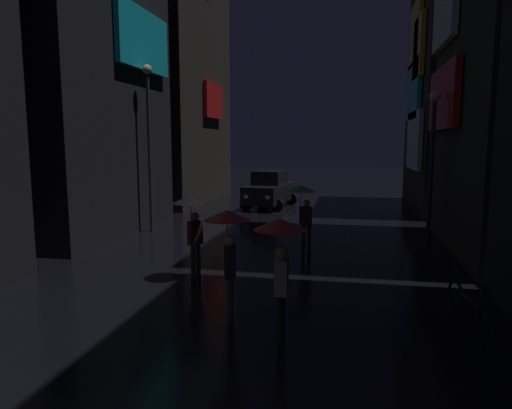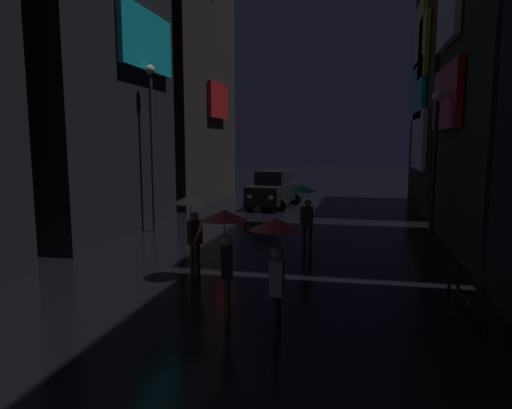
% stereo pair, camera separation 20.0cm
% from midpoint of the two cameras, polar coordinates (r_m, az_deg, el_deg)
% --- Properties ---
extents(building_right_far, '(4.25, 8.32, 12.10)m').
position_cam_midpoint_polar(building_right_far, '(25.30, 23.68, 13.20)').
color(building_right_far, '#2D2826').
rests_on(building_right_far, ground).
extents(pedestrian_far_right_red, '(0.90, 0.90, 2.12)m').
position_cam_midpoint_polar(pedestrian_far_right_red, '(7.76, 2.32, -5.09)').
color(pedestrian_far_right_red, black).
rests_on(pedestrian_far_right_red, ground).
extents(pedestrian_foreground_left_red, '(0.90, 0.90, 2.12)m').
position_cam_midpoint_polar(pedestrian_foreground_left_red, '(8.73, -4.18, -3.66)').
color(pedestrian_foreground_left_red, '#38332D').
rests_on(pedestrian_foreground_left_red, ground).
extents(pedestrian_foreground_right_black, '(0.90, 0.90, 2.12)m').
position_cam_midpoint_polar(pedestrian_foreground_right_black, '(11.34, -8.49, -1.06)').
color(pedestrian_foreground_right_black, '#38332D').
rests_on(pedestrian_foreground_right_black, ground).
extents(pedestrian_midstreet_left_green, '(0.90, 0.90, 2.12)m').
position_cam_midpoint_polar(pedestrian_midstreet_left_green, '(13.87, 5.44, 0.61)').
color(pedestrian_midstreet_left_green, '#2D2D38').
rests_on(pedestrian_midstreet_left_green, ground).
extents(bicycle_parked_at_storefront, '(0.36, 1.81, 0.96)m').
position_cam_midpoint_polar(bicycle_parked_at_storefront, '(9.45, 24.35, -11.51)').
color(bicycle_parked_at_storefront, black).
rests_on(bicycle_parked_at_storefront, ground).
extents(car_distant, '(2.62, 4.31, 1.92)m').
position_cam_midpoint_polar(car_distant, '(23.78, 1.47, 1.85)').
color(car_distant, black).
rests_on(car_distant, ground).
extents(streetlamp_right_far, '(0.36, 0.36, 5.04)m').
position_cam_midpoint_polar(streetlamp_right_far, '(16.08, 20.83, 6.56)').
color(streetlamp_right_far, '#2D2D33').
rests_on(streetlamp_right_far, ground).
extents(streetlamp_left_far, '(0.36, 0.36, 6.22)m').
position_cam_midpoint_polar(streetlamp_left_far, '(17.66, -13.55, 8.99)').
color(streetlamp_left_far, '#2D2D33').
rests_on(streetlamp_left_far, ground).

